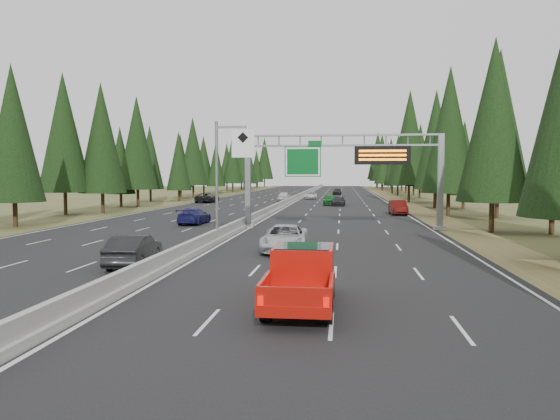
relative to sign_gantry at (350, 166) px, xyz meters
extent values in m
cube|color=black|center=(-8.92, 45.12, -5.23)|extent=(32.00, 260.00, 0.08)
cube|color=olive|center=(8.88, 45.12, -5.24)|extent=(3.60, 260.00, 0.06)
cube|color=#454B23|center=(-26.72, 45.12, -5.24)|extent=(3.60, 260.00, 0.06)
cube|color=gray|center=(-8.92, 45.12, -5.04)|extent=(0.70, 260.00, 0.30)
cube|color=gray|center=(-8.92, 45.12, -4.64)|extent=(0.30, 260.00, 0.60)
cube|color=slate|center=(-8.57, 0.12, -1.29)|extent=(0.45, 0.45, 7.80)
cube|color=gray|center=(-8.57, 0.12, -5.04)|extent=(0.90, 0.90, 0.30)
cube|color=slate|center=(7.28, 0.12, -1.29)|extent=(0.45, 0.45, 7.80)
cube|color=gray|center=(7.28, 0.12, -5.04)|extent=(0.90, 0.90, 0.30)
cube|color=slate|center=(-0.64, 0.12, 2.53)|extent=(15.85, 0.35, 0.16)
cube|color=slate|center=(-0.64, 0.12, 1.69)|extent=(15.85, 0.35, 0.16)
cube|color=#054C19|center=(-3.92, -0.13, 0.36)|extent=(3.00, 0.10, 2.50)
cube|color=silver|center=(-3.92, -0.19, 0.36)|extent=(2.85, 0.02, 2.35)
cube|color=#054C19|center=(-2.92, -0.13, 1.86)|extent=(1.10, 0.10, 0.45)
cube|color=black|center=(2.58, -0.18, 0.86)|extent=(4.50, 0.40, 1.50)
cube|color=orange|center=(2.58, -0.40, 1.21)|extent=(3.80, 0.02, 0.18)
cube|color=orange|center=(2.58, -0.40, 0.86)|extent=(3.80, 0.02, 0.18)
cube|color=orange|center=(2.58, -0.40, 0.51)|extent=(3.80, 0.02, 0.18)
cylinder|color=slate|center=(-8.92, -9.88, -1.19)|extent=(0.20, 0.20, 8.00)
cube|color=gray|center=(-8.92, -9.88, -5.09)|extent=(0.50, 0.50, 0.20)
cube|color=slate|center=(-7.92, -9.88, 2.41)|extent=(2.00, 0.15, 0.15)
cube|color=silver|center=(-7.12, -10.00, 1.31)|extent=(1.50, 0.06, 1.80)
cylinder|color=black|center=(11.05, -1.02, -4.05)|extent=(0.40, 0.40, 2.44)
cone|color=black|center=(11.05, -1.02, 3.58)|extent=(5.49, 5.49, 12.81)
cylinder|color=black|center=(15.22, -1.97, -4.21)|extent=(0.40, 0.40, 2.13)
cone|color=black|center=(15.22, -1.97, 2.44)|extent=(4.78, 4.78, 11.16)
cylinder|color=black|center=(10.77, 15.26, -3.97)|extent=(0.40, 0.40, 2.59)
cone|color=black|center=(10.77, 15.26, 4.13)|extent=(5.84, 5.84, 13.62)
cylinder|color=black|center=(15.53, 14.07, -3.86)|extent=(0.40, 0.40, 2.82)
cone|color=black|center=(15.53, 14.07, 4.96)|extent=(6.35, 6.35, 14.81)
cylinder|color=black|center=(11.98, 31.32, -3.98)|extent=(0.40, 0.40, 2.58)
cone|color=black|center=(11.98, 31.32, 4.10)|extent=(5.81, 5.81, 13.56)
cylinder|color=black|center=(15.26, 28.96, -4.33)|extent=(0.40, 0.40, 1.87)
cone|color=black|center=(15.26, 28.96, 1.52)|extent=(4.21, 4.21, 9.83)
cylinder|color=black|center=(10.23, 46.16, -3.80)|extent=(0.40, 0.40, 2.94)
cone|color=black|center=(10.23, 46.16, 5.41)|extent=(6.63, 6.63, 15.46)
cylinder|color=black|center=(14.28, 43.78, -4.25)|extent=(0.40, 0.40, 2.04)
cone|color=black|center=(14.28, 43.78, 2.11)|extent=(4.58, 4.58, 10.68)
cylinder|color=black|center=(11.87, 59.84, -3.91)|extent=(0.40, 0.40, 2.73)
cone|color=black|center=(11.87, 59.84, 4.62)|extent=(6.14, 6.14, 14.32)
cylinder|color=black|center=(14.23, 62.73, -4.11)|extent=(0.40, 0.40, 2.31)
cone|color=black|center=(14.23, 62.73, 3.12)|extent=(5.21, 5.21, 12.15)
cylinder|color=black|center=(11.49, 77.21, -4.18)|extent=(0.40, 0.40, 2.17)
cone|color=black|center=(11.49, 77.21, 2.61)|extent=(4.89, 4.89, 11.41)
cylinder|color=black|center=(14.99, 77.79, -4.18)|extent=(0.40, 0.40, 2.19)
cone|color=black|center=(14.99, 77.79, 2.66)|extent=(4.92, 4.92, 11.48)
cylinder|color=black|center=(11.42, 90.22, -4.33)|extent=(0.40, 0.40, 1.88)
cone|color=black|center=(11.42, 90.22, 1.55)|extent=(4.23, 4.23, 9.88)
cylinder|color=black|center=(15.09, 93.52, -4.25)|extent=(0.40, 0.40, 2.04)
cone|color=black|center=(15.09, 93.52, 2.11)|extent=(4.58, 4.58, 10.69)
cylinder|color=black|center=(10.41, 108.64, -4.24)|extent=(0.40, 0.40, 2.06)
cone|color=black|center=(10.41, 108.64, 2.18)|extent=(4.63, 4.63, 10.79)
cylinder|color=black|center=(15.49, 107.18, -4.27)|extent=(0.40, 0.40, 1.99)
cone|color=black|center=(15.49, 107.18, 1.95)|extent=(4.48, 4.48, 10.45)
cylinder|color=black|center=(11.15, 122.53, -3.90)|extent=(0.40, 0.40, 2.73)
cone|color=black|center=(11.15, 122.53, 4.64)|extent=(6.15, 6.15, 14.34)
cylinder|color=black|center=(15.95, 122.82, -4.03)|extent=(0.40, 0.40, 2.47)
cone|color=black|center=(15.95, 122.82, 3.68)|extent=(5.56, 5.56, 12.96)
cylinder|color=black|center=(10.86, 138.28, -3.76)|extent=(0.40, 0.40, 3.02)
cone|color=black|center=(10.86, 138.28, 5.67)|extent=(6.79, 6.79, 15.84)
cylinder|color=black|center=(15.27, 139.06, -3.92)|extent=(0.40, 0.40, 2.70)
cone|color=black|center=(15.27, 139.06, 4.51)|extent=(6.07, 6.07, 14.16)
cylinder|color=black|center=(11.52, 153.57, -4.10)|extent=(0.40, 0.40, 2.33)
cone|color=black|center=(11.52, 153.57, 3.18)|extent=(5.25, 5.25, 12.24)
cylinder|color=black|center=(15.83, 155.96, -3.94)|extent=(0.40, 0.40, 2.65)
cone|color=black|center=(15.83, 155.96, 4.35)|extent=(5.97, 5.97, 13.93)
cylinder|color=black|center=(-28.47, -1.71, -4.15)|extent=(0.40, 0.40, 2.24)
cone|color=black|center=(-28.47, -1.71, 2.84)|extent=(5.03, 5.03, 11.74)
cylinder|color=black|center=(-28.46, 15.47, -4.05)|extent=(0.40, 0.40, 2.44)
cone|color=black|center=(-28.46, 15.47, 3.59)|extent=(5.50, 5.50, 12.82)
cylinder|color=black|center=(-32.00, 13.45, -3.98)|extent=(0.40, 0.40, 2.58)
cone|color=black|center=(-32.00, 13.45, 4.08)|extent=(5.80, 5.80, 13.54)
cylinder|color=black|center=(-29.44, 29.00, -4.02)|extent=(0.40, 0.40, 2.50)
cone|color=black|center=(-29.44, 29.00, 3.81)|extent=(5.63, 5.63, 13.14)
cylinder|color=black|center=(-32.06, 29.26, -4.36)|extent=(0.40, 0.40, 1.83)
cone|color=black|center=(-32.06, 29.26, 1.35)|extent=(4.11, 4.11, 9.58)
cylinder|color=black|center=(-28.52, 45.62, -4.31)|extent=(0.40, 0.40, 1.91)
cone|color=black|center=(-28.52, 45.62, 1.65)|extent=(4.29, 4.29, 10.02)
cylinder|color=black|center=(-33.58, 45.54, -4.23)|extent=(0.40, 0.40, 2.09)
cone|color=black|center=(-33.58, 45.54, 2.30)|extent=(4.70, 4.70, 10.96)
cylinder|color=black|center=(-29.80, 59.15, -4.00)|extent=(0.40, 0.40, 2.53)
cone|color=black|center=(-29.80, 59.15, 3.90)|extent=(5.69, 5.69, 13.28)
cylinder|color=black|center=(-32.52, 59.72, -4.25)|extent=(0.40, 0.40, 2.04)
cone|color=black|center=(-32.52, 59.72, 2.13)|extent=(4.59, 4.59, 10.72)
cylinder|color=black|center=(-29.39, 76.92, -4.30)|extent=(0.40, 0.40, 1.94)
cone|color=black|center=(-29.39, 76.92, 1.76)|extent=(4.36, 4.36, 10.18)
cylinder|color=black|center=(-32.50, 77.79, -4.19)|extent=(0.40, 0.40, 2.17)
cone|color=black|center=(-32.50, 77.79, 2.59)|extent=(4.88, 4.88, 11.38)
cylinder|color=black|center=(-28.76, 92.85, -4.09)|extent=(0.40, 0.40, 2.35)
cone|color=black|center=(-28.76, 92.85, 3.26)|extent=(5.29, 5.29, 12.35)
cylinder|color=black|center=(-32.72, 91.57, -4.39)|extent=(0.40, 0.40, 1.76)
cone|color=black|center=(-32.72, 91.57, 1.12)|extent=(3.97, 3.97, 9.25)
cylinder|color=black|center=(-28.85, 109.52, -4.01)|extent=(0.40, 0.40, 2.51)
cone|color=black|center=(-28.85, 109.52, 3.84)|extent=(5.65, 5.65, 13.19)
cylinder|color=black|center=(-33.73, 108.84, -4.18)|extent=(0.40, 0.40, 2.18)
cone|color=black|center=(-33.73, 108.84, 2.65)|extent=(4.91, 4.91, 11.46)
cylinder|color=black|center=(-29.10, 122.02, -4.34)|extent=(0.40, 0.40, 1.85)
cone|color=black|center=(-29.10, 122.02, 1.43)|extent=(4.16, 4.16, 9.70)
cylinder|color=black|center=(-32.34, 124.19, -3.89)|extent=(0.40, 0.40, 2.77)
cone|color=black|center=(-32.34, 124.19, 4.75)|extent=(6.22, 6.22, 14.52)
cylinder|color=black|center=(-29.63, 137.49, -4.23)|extent=(0.40, 0.40, 2.08)
cone|color=black|center=(-29.63, 137.49, 2.26)|extent=(4.68, 4.68, 10.91)
cylinder|color=black|center=(-32.62, 137.73, -4.23)|extent=(0.40, 0.40, 2.08)
cone|color=black|center=(-32.62, 137.73, 2.29)|extent=(4.69, 4.69, 10.95)
cylinder|color=black|center=(-29.50, 155.44, -3.80)|extent=(0.40, 0.40, 2.94)
cone|color=black|center=(-29.50, 155.44, 5.39)|extent=(6.62, 6.62, 15.44)
cylinder|color=black|center=(-31.97, 154.24, -4.33)|extent=(0.40, 0.40, 1.88)
cone|color=black|center=(-31.97, 154.24, 1.54)|extent=(4.23, 4.23, 9.86)
imported|color=#BCBDC1|center=(-3.92, -13.91, -4.42)|extent=(2.65, 5.58, 1.54)
cylinder|color=black|center=(-2.89, -29.19, -4.75)|extent=(0.33, 0.87, 0.87)
cylinder|color=black|center=(-1.04, -29.19, -4.75)|extent=(0.33, 0.87, 0.87)
cylinder|color=black|center=(-2.89, -25.60, -4.75)|extent=(0.33, 0.87, 0.87)
cylinder|color=black|center=(-1.04, -25.60, -4.75)|extent=(0.33, 0.87, 0.87)
cube|color=#B2130A|center=(-1.96, -27.34, -4.59)|extent=(2.18, 6.10, 0.33)
cube|color=#B2130A|center=(-1.96, -26.36, -3.83)|extent=(2.07, 2.39, 1.20)
cube|color=black|center=(-1.96, -26.36, -3.50)|extent=(1.85, 2.07, 0.60)
cube|color=#B2130A|center=(-3.00, -28.97, -4.21)|extent=(0.11, 2.61, 0.65)
cube|color=#B2130A|center=(-0.93, -28.97, -4.21)|extent=(0.11, 2.61, 0.65)
cube|color=#B2130A|center=(-1.96, -30.28, -4.21)|extent=(2.18, 0.11, 0.65)
imported|color=#176524|center=(-2.47, 35.28, -4.38)|extent=(2.22, 4.88, 1.63)
imported|color=#500E0B|center=(5.58, 16.84, -4.38)|extent=(1.84, 4.97, 1.62)
imported|color=black|center=(-1.19, 33.79, -4.53)|extent=(2.10, 4.63, 1.31)
imported|color=silver|center=(-6.46, 55.44, -4.52)|extent=(2.50, 4.96, 1.35)
imported|color=black|center=(-1.84, 76.23, -4.44)|extent=(2.11, 4.53, 1.50)
imported|color=black|center=(-10.74, -19.88, -4.42)|extent=(1.97, 4.79, 1.54)
imported|color=#181753|center=(-14.00, 2.71, -4.45)|extent=(2.20, 5.11, 1.47)
imported|color=silver|center=(-10.42, 46.61, -4.39)|extent=(2.11, 4.78, 1.60)
imported|color=black|center=(-22.25, 40.42, -4.40)|extent=(3.17, 5.91, 1.58)
camera|label=1|loc=(-0.61, -45.37, -0.72)|focal=35.00mm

